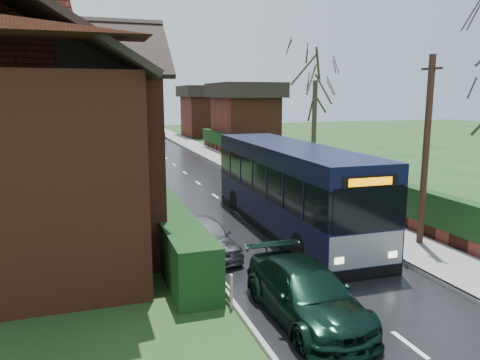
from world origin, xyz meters
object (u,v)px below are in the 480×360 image
object	(u,v)px
bus	(290,188)
car_green	(306,293)
brick_house	(18,124)
bus_stop_sign	(402,204)
car_silver	(205,237)
telegraph_pole	(426,152)

from	to	relation	value
bus	car_green	world-z (taller)	bus
brick_house	car_green	world-z (taller)	brick_house
brick_house	bus_stop_sign	size ratio (longest dim) A/B	5.13
car_silver	brick_house	bearing A→B (deg)	141.36
telegraph_pole	brick_house	bearing A→B (deg)	152.01
bus_stop_sign	car_silver	bearing A→B (deg)	-176.48
brick_house	bus_stop_sign	bearing A→B (deg)	-26.49
telegraph_pole	car_green	bearing A→B (deg)	-156.76
car_green	telegraph_pole	world-z (taller)	telegraph_pole
car_silver	car_green	distance (m)	5.43
bus	car_silver	distance (m)	4.55
car_green	bus_stop_sign	bearing A→B (deg)	30.50
bus	car_silver	bearing A→B (deg)	-153.90
brick_house	car_green	xyz separation A→B (m)	(7.13, -8.91, -3.71)
bus	telegraph_pole	bearing A→B (deg)	-43.03
car_silver	bus_stop_sign	xyz separation A→B (m)	(6.09, -2.37, 1.24)
bus_stop_sign	car_green	bearing A→B (deg)	-124.30
car_silver	telegraph_pole	bearing A→B (deg)	-18.79
bus	car_green	distance (m)	7.79
bus	car_green	size ratio (longest dim) A/B	2.48
brick_house	telegraph_pole	xyz separation A→B (m)	(13.53, -5.16, -0.96)
bus_stop_sign	telegraph_pole	distance (m)	2.31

